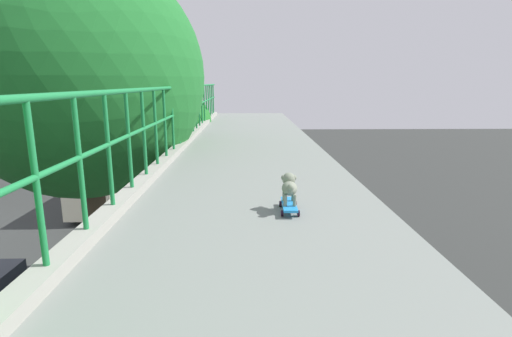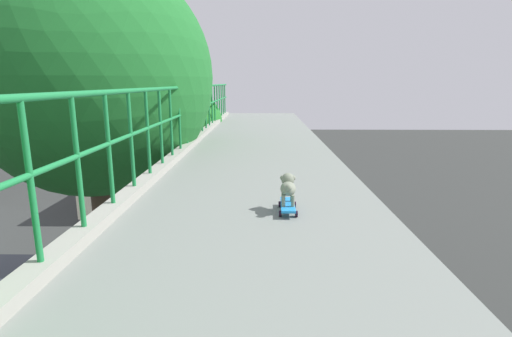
# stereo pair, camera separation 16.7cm
# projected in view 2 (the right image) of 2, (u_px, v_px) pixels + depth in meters

# --- Properties ---
(overpass_deck) EXTENTS (2.92, 28.33, 0.42)m
(overpass_deck) POSITION_uv_depth(u_px,v_px,m) (247.00, 281.00, 3.05)
(overpass_deck) COLOR slate
(overpass_deck) RESTS_ON bridge_pier
(green_railing) EXTENTS (0.20, 26.91, 1.24)m
(green_railing) POSITION_uv_depth(u_px,v_px,m) (62.00, 219.00, 2.96)
(green_railing) COLOR gray
(green_railing) RESTS_ON overpass_deck
(city_bus) EXTENTS (2.73, 10.21, 3.40)m
(city_bus) POSITION_uv_depth(u_px,v_px,m) (131.00, 169.00, 25.44)
(city_bus) COLOR beige
(city_bus) RESTS_ON ground
(roadside_tree_mid) EXTENTS (5.08, 5.08, 10.13)m
(roadside_tree_mid) POSITION_uv_depth(u_px,v_px,m) (93.00, 80.00, 8.23)
(roadside_tree_mid) COLOR #48392C
(roadside_tree_mid) RESTS_ON ground
(roadside_tree_far) EXTENTS (4.03, 4.03, 7.56)m
(roadside_tree_far) POSITION_uv_depth(u_px,v_px,m) (164.00, 124.00, 13.34)
(roadside_tree_far) COLOR brown
(roadside_tree_far) RESTS_ON ground
(toy_skateboard) EXTENTS (0.19, 0.48, 0.09)m
(toy_skateboard) POSITION_uv_depth(u_px,v_px,m) (288.00, 206.00, 4.01)
(toy_skateboard) COLOR #2083D2
(toy_skateboard) RESTS_ON overpass_deck
(small_dog) EXTENTS (0.17, 0.36, 0.30)m
(small_dog) POSITION_uv_depth(u_px,v_px,m) (288.00, 186.00, 3.99)
(small_dog) COLOR slate
(small_dog) RESTS_ON toy_skateboard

